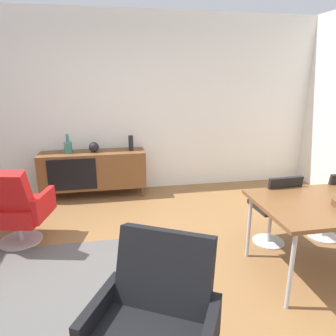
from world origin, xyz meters
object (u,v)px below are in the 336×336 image
object	(u,v)px
dining_chair_back_left	(275,207)
armchair_black_shell	(156,320)
vase_cobalt	(68,147)
vase_ceramic_small	(94,147)
dining_chair_back_right	(332,202)
sideboard	(93,170)
lounge_chair_red	(12,206)
vase_sculptural_dark	(131,143)

from	to	relation	value
dining_chair_back_left	armchair_black_shell	size ratio (longest dim) A/B	0.90
vase_cobalt	vase_ceramic_small	world-z (taller)	vase_cobalt
dining_chair_back_right	vase_ceramic_small	bearing A→B (deg)	144.99
dining_chair_back_left	vase_cobalt	bearing A→B (deg)	141.53
sideboard	vase_ceramic_small	xyz separation A→B (m)	(0.03, 0.00, 0.36)
sideboard	vase_cobalt	distance (m)	0.51
vase_ceramic_small	dining_chair_back_right	xyz separation A→B (m)	(2.70, -1.89, -0.33)
dining_chair_back_left	dining_chair_back_right	bearing A→B (deg)	-0.00
lounge_chair_red	sideboard	bearing A→B (deg)	59.06
lounge_chair_red	armchair_black_shell	bearing A→B (deg)	-55.52
vase_cobalt	vase_ceramic_small	xyz separation A→B (m)	(0.38, 0.00, -0.02)
dining_chair_back_right	dining_chair_back_left	xyz separation A→B (m)	(-0.70, 0.00, 0.00)
armchair_black_shell	lounge_chair_red	bearing A→B (deg)	124.48
sideboard	armchair_black_shell	world-z (taller)	armchair_black_shell
vase_sculptural_dark	dining_chair_back_right	distance (m)	2.88
vase_cobalt	armchair_black_shell	xyz separation A→B (m)	(0.86, -3.28, -0.35)
armchair_black_shell	vase_sculptural_dark	bearing A→B (deg)	88.47
dining_chair_back_left	lounge_chair_red	world-z (taller)	lounge_chair_red
sideboard	dining_chair_back_left	distance (m)	2.78
dining_chair_back_left	sideboard	bearing A→B (deg)	137.09
sideboard	dining_chair_back_right	world-z (taller)	dining_chair_back_right
vase_cobalt	lounge_chair_red	bearing A→B (deg)	-108.87
vase_ceramic_small	vase_sculptural_dark	bearing A→B (deg)	0.00
lounge_chair_red	dining_chair_back_right	bearing A→B (deg)	-8.64
dining_chair_back_right	armchair_black_shell	xyz separation A→B (m)	(-2.22, -1.38, -0.00)
vase_cobalt	lounge_chair_red	size ratio (longest dim) A/B	0.31
dining_chair_back_left	vase_sculptural_dark	bearing A→B (deg)	127.20
dining_chair_back_left	lounge_chair_red	size ratio (longest dim) A/B	0.90
vase_cobalt	vase_ceramic_small	distance (m)	0.38
sideboard	vase_sculptural_dark	bearing A→B (deg)	0.18
sideboard	vase_ceramic_small	distance (m)	0.36
vase_cobalt	lounge_chair_red	world-z (taller)	vase_cobalt
dining_chair_back_right	sideboard	bearing A→B (deg)	145.32
sideboard	vase_ceramic_small	bearing A→B (deg)	3.49
dining_chair_back_right	dining_chair_back_left	world-z (taller)	same
sideboard	vase_sculptural_dark	xyz separation A→B (m)	(0.60, 0.00, 0.40)
armchair_black_shell	vase_cobalt	bearing A→B (deg)	104.66
dining_chair_back_right	dining_chair_back_left	distance (m)	0.70
sideboard	dining_chair_back_left	bearing A→B (deg)	-42.91
vase_sculptural_dark	lounge_chair_red	bearing A→B (deg)	-136.11
vase_ceramic_small	dining_chair_back_right	distance (m)	3.32
vase_cobalt	vase_sculptural_dark	bearing A→B (deg)	0.00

